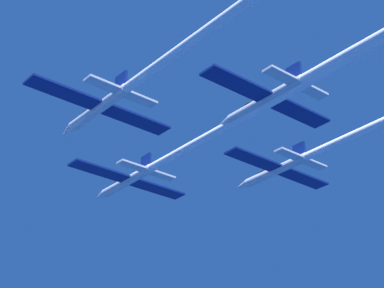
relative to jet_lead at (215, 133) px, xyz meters
The scene contains 3 objects.
jet_lead is the anchor object (origin of this frame).
jet_left_wing 19.75m from the jet_lead, 135.64° to the right, with size 18.66×62.72×3.09m.
jet_right_wing 19.58m from the jet_lead, 37.87° to the right, with size 18.66×58.54×3.09m.
Camera 1 is at (-49.56, -74.20, -40.38)m, focal length 63.46 mm.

